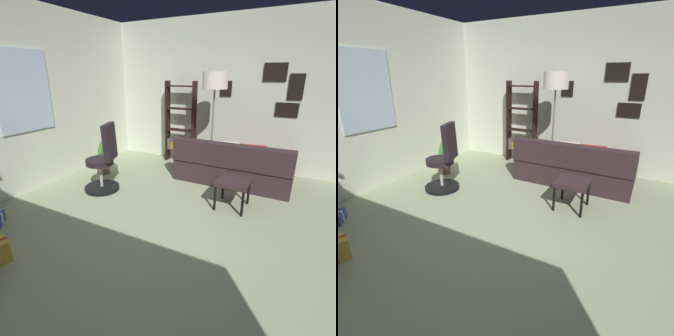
# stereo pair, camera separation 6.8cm
# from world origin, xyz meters

# --- Properties ---
(ground_plane) EXTENTS (5.34, 5.30, 0.10)m
(ground_plane) POSITION_xyz_m (0.00, 0.00, -0.05)
(ground_plane) COLOR #9CA781
(wall_back_with_windows) EXTENTS (5.34, 0.12, 2.83)m
(wall_back_with_windows) POSITION_xyz_m (-0.02, 2.70, 1.42)
(wall_back_with_windows) COLOR silver
(wall_back_with_windows) RESTS_ON ground_plane
(wall_right_with_frames) EXTENTS (0.12, 5.30, 2.83)m
(wall_right_with_frames) POSITION_xyz_m (2.72, -0.00, 1.42)
(wall_right_with_frames) COLOR silver
(wall_right_with_frames) RESTS_ON ground_plane
(couch) EXTENTS (1.55, 1.96, 0.76)m
(couch) POSITION_xyz_m (1.99, -0.31, 0.27)
(couch) COLOR #332327
(couch) RESTS_ON ground_plane
(footstool) EXTENTS (0.46, 0.44, 0.42)m
(footstool) POSITION_xyz_m (0.93, -0.43, 0.37)
(footstool) COLOR #332327
(footstool) RESTS_ON ground_plane
(office_chair) EXTENTS (0.56, 0.57, 1.10)m
(office_chair) POSITION_xyz_m (0.55, 1.57, 0.43)
(office_chair) COLOR black
(office_chair) RESTS_ON ground_plane
(bookshelf) EXTENTS (0.18, 0.64, 1.67)m
(bookshelf) POSITION_xyz_m (2.45, 1.12, 0.73)
(bookshelf) COLOR black
(bookshelf) RESTS_ON ground_plane
(floor_lamp) EXTENTS (0.43, 0.43, 1.84)m
(floor_lamp) POSITION_xyz_m (2.00, 0.27, 1.61)
(floor_lamp) COLOR slate
(floor_lamp) RESTS_ON ground_plane
(potted_plant) EXTENTS (0.38, 0.35, 0.63)m
(potted_plant) POSITION_xyz_m (1.13, 2.09, 0.24)
(potted_plant) COLOR #895D3F
(potted_plant) RESTS_ON ground_plane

